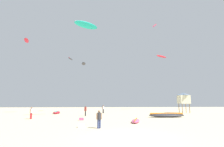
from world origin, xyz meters
The scene contains 17 objects.
ground_plane centered at (0.00, 0.00, 0.00)m, with size 120.00×120.00×0.00m, color beige.
person_foreground centered at (-2.11, 3.61, 0.92)m, with size 0.49×0.35×1.57m.
person_midground centered at (-11.30, 12.32, 0.94)m, with size 0.36×0.52×1.61m.
person_left centered at (-4.41, 16.67, 0.94)m, with size 0.36×0.52×1.60m.
person_right centered at (-1.40, 23.39, 0.95)m, with size 0.41×0.41×1.63m.
kite_grounded_near centered at (2.00, 7.73, 0.18)m, with size 1.70×3.23×0.37m.
kite_grounded_mid centered at (-10.51, 22.99, 0.24)m, with size 1.45×4.15×0.53m.
kite_grounded_far centered at (7.94, 13.78, 0.31)m, with size 5.42×1.64×0.70m.
lifeguard_tower centered at (15.14, 22.70, 3.05)m, with size 2.30×2.30×4.15m.
cooler_box centered at (-3.71, 4.23, 0.16)m, with size 0.56×0.36×0.32m, color white.
gear_bag centered at (-4.37, 10.39, 0.16)m, with size 0.56×0.36×0.32m, color #E5598C.
kite_aloft_0 centered at (15.90, 36.22, 15.49)m, with size 4.37×3.59×0.60m.
kite_aloft_1 centered at (-4.46, 14.66, 14.70)m, with size 4.14×3.18×1.03m.
kite_aloft_3 centered at (-21.38, 32.14, 18.05)m, with size 2.23×3.91×0.53m.
kite_aloft_4 centered at (15.69, 40.57, 27.21)m, with size 1.09×2.72×0.39m.
kite_aloft_6 centered at (-5.37, 21.34, 9.69)m, with size 0.96×2.61×0.27m.
kite_aloft_7 centered at (-9.23, 28.49, 12.41)m, with size 1.13×2.51×0.43m.
Camera 1 is at (-2.03, -12.11, 2.33)m, focal length 27.63 mm.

